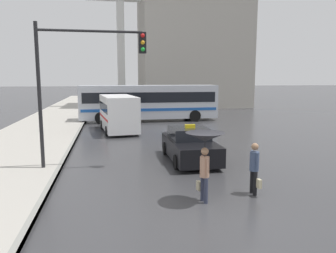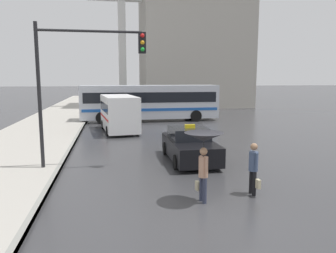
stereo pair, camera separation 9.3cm
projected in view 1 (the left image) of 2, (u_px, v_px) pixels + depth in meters
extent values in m
plane|color=#38383A|center=(204.00, 220.00, 8.40)|extent=(300.00, 300.00, 0.00)
cube|color=gray|center=(26.00, 231.00, 7.62)|extent=(0.16, 120.00, 0.17)
cube|color=black|center=(190.00, 148.00, 14.40)|extent=(1.80, 4.22, 0.78)
cube|color=black|center=(189.00, 133.00, 14.51)|extent=(1.58, 1.90, 0.51)
cylinder|color=black|center=(218.00, 160.00, 13.32)|extent=(0.20, 0.60, 0.60)
cylinder|color=black|center=(177.00, 162.00, 13.02)|extent=(0.20, 0.60, 0.60)
cylinder|color=black|center=(200.00, 147.00, 15.86)|extent=(0.20, 0.60, 0.60)
cylinder|color=black|center=(166.00, 148.00, 15.56)|extent=(0.20, 0.60, 0.60)
cube|color=yellow|center=(190.00, 126.00, 14.26)|extent=(0.44, 0.16, 0.16)
cube|color=white|center=(118.00, 113.00, 22.15)|extent=(2.58, 5.25, 2.27)
cube|color=black|center=(118.00, 107.00, 22.09)|extent=(2.55, 4.85, 0.59)
cube|color=red|center=(118.00, 117.00, 22.19)|extent=(2.58, 5.05, 0.14)
cylinder|color=black|center=(137.00, 130.00, 21.14)|extent=(0.27, 0.65, 0.63)
cylinder|color=black|center=(107.00, 131.00, 20.59)|extent=(0.27, 0.65, 0.63)
cylinder|color=black|center=(128.00, 124.00, 24.00)|extent=(0.27, 0.65, 0.63)
cylinder|color=black|center=(102.00, 125.00, 23.45)|extent=(0.27, 0.65, 0.63)
cube|color=#B2B7C1|center=(149.00, 102.00, 27.83)|extent=(11.52, 2.58, 2.76)
cube|color=black|center=(149.00, 97.00, 27.77)|extent=(10.94, 2.59, 0.85)
cube|color=#194C9E|center=(149.00, 108.00, 27.91)|extent=(11.17, 2.60, 0.24)
cylinder|color=black|center=(101.00, 118.00, 26.09)|extent=(0.96, 0.29, 0.96)
cylinder|color=black|center=(101.00, 115.00, 28.42)|extent=(0.96, 0.29, 0.96)
cylinder|color=black|center=(195.00, 116.00, 27.52)|extent=(0.96, 0.29, 0.96)
cylinder|color=black|center=(188.00, 113.00, 29.85)|extent=(0.96, 0.29, 0.96)
cylinder|color=#2D3347|center=(206.00, 191.00, 9.47)|extent=(0.14, 0.14, 0.76)
cylinder|color=#2D3347|center=(203.00, 188.00, 9.68)|extent=(0.14, 0.14, 0.76)
cylinder|color=tan|center=(205.00, 167.00, 9.48)|extent=(0.32, 0.32, 0.60)
sphere|color=#997051|center=(205.00, 151.00, 9.41)|extent=(0.22, 0.22, 0.22)
cylinder|color=tan|center=(207.00, 167.00, 9.31)|extent=(0.08, 0.08, 0.51)
cylinder|color=tan|center=(202.00, 164.00, 9.64)|extent=(0.08, 0.08, 0.51)
cone|color=#232328|center=(205.00, 137.00, 9.35)|extent=(1.13, 1.13, 0.26)
cylinder|color=black|center=(205.00, 149.00, 9.40)|extent=(0.02, 0.02, 0.68)
cube|color=#BFB28C|center=(199.00, 186.00, 9.79)|extent=(0.13, 0.19, 0.28)
cylinder|color=black|center=(252.00, 181.00, 10.33)|extent=(0.12, 0.12, 0.76)
cylinder|color=black|center=(255.00, 184.00, 10.12)|extent=(0.12, 0.12, 0.76)
cylinder|color=#3D4C6B|center=(254.00, 161.00, 10.12)|extent=(0.29, 0.29, 0.60)
sphere|color=#997051|center=(255.00, 147.00, 10.06)|extent=(0.22, 0.22, 0.22)
cylinder|color=#3D4C6B|center=(252.00, 158.00, 10.29)|extent=(0.07, 0.07, 0.51)
cylinder|color=#3D4C6B|center=(257.00, 161.00, 9.94)|extent=(0.07, 0.07, 0.51)
cube|color=#BFB28C|center=(259.00, 184.00, 9.98)|extent=(0.11, 0.18, 0.28)
cylinder|color=black|center=(40.00, 99.00, 12.36)|extent=(0.14, 0.14, 5.67)
cylinder|color=black|center=(90.00, 31.00, 12.34)|extent=(3.92, 0.10, 0.10)
cube|color=black|center=(142.00, 43.00, 12.75)|extent=(0.28, 0.28, 0.80)
sphere|color=red|center=(143.00, 36.00, 12.56)|extent=(0.16, 0.16, 0.16)
sphere|color=orange|center=(143.00, 42.00, 12.59)|extent=(0.16, 0.16, 0.16)
sphere|color=green|center=(143.00, 49.00, 12.63)|extent=(0.16, 0.16, 0.16)
cube|color=#A39E93|center=(193.00, 4.00, 41.08)|extent=(13.19, 9.16, 25.73)
cube|color=white|center=(121.00, 32.00, 39.82)|extent=(0.90, 0.90, 18.47)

